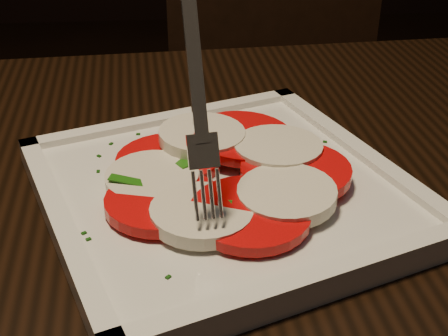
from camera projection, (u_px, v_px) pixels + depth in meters
The scene contains 5 objects.
table at pixel (276, 335), 0.50m from camera, with size 1.25×0.87×0.75m.
chair at pixel (280, 95), 1.20m from camera, with size 0.43×0.43×0.93m.
plate at pixel (224, 193), 0.48m from camera, with size 0.26×0.26×0.01m, color silver.
caprese_salad at pixel (224, 174), 0.47m from camera, with size 0.20×0.21×0.02m.
fork at pixel (193, 72), 0.40m from camera, with size 0.03×0.07×0.17m, color white, non-canonical shape.
Camera 1 is at (0.07, -0.39, 1.02)m, focal length 50.00 mm.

